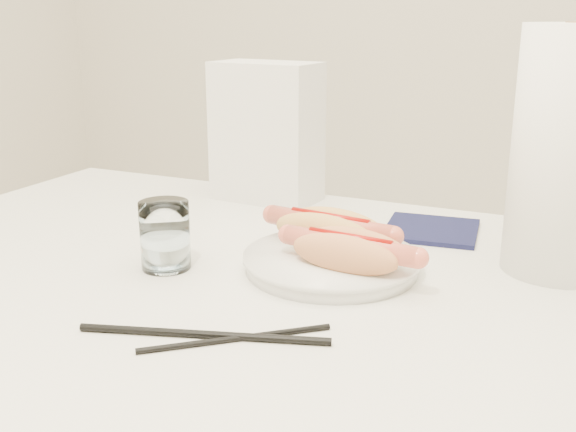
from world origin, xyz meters
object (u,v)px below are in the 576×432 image
at_px(plate, 331,264).
at_px(hotdog_left, 330,230).
at_px(hotdog_right, 350,251).
at_px(paper_towel_roll, 568,153).
at_px(napkin_box, 267,132).
at_px(water_glass, 165,235).
at_px(table, 266,326).

height_order(plate, hotdog_left, hotdog_left).
distance_m(hotdog_right, paper_towel_roll, 0.28).
xyz_separation_m(hotdog_right, napkin_box, (-0.25, 0.30, 0.08)).
bearing_deg(napkin_box, hotdog_left, -44.06).
distance_m(hotdog_right, water_glass, 0.23).
bearing_deg(plate, table, -133.05).
height_order(table, hotdog_right, hotdog_right).
bearing_deg(table, hotdog_right, 21.87).
height_order(hotdog_left, hotdog_right, hotdog_left).
bearing_deg(napkin_box, water_glass, -80.28).
distance_m(table, hotdog_left, 0.15).
xyz_separation_m(hotdog_left, paper_towel_roll, (0.27, 0.08, 0.11)).
height_order(hotdog_left, paper_towel_roll, paper_towel_roll).
bearing_deg(hotdog_right, plate, 146.17).
relative_size(table, water_glass, 14.00).
height_order(hotdog_right, napkin_box, napkin_box).
relative_size(napkin_box, paper_towel_roll, 0.78).
height_order(hotdog_right, water_glass, water_glass).
bearing_deg(napkin_box, table, -59.24).
bearing_deg(hotdog_right, paper_towel_roll, 38.90).
xyz_separation_m(table, hotdog_right, (0.09, 0.04, 0.10)).
distance_m(plate, hotdog_right, 0.05).
bearing_deg(water_glass, hotdog_right, 12.59).
bearing_deg(hotdog_left, paper_towel_roll, 24.71).
distance_m(hotdog_right, napkin_box, 0.40).
bearing_deg(hotdog_right, hotdog_left, 134.05).
xyz_separation_m(table, napkin_box, (-0.16, 0.33, 0.17)).
bearing_deg(napkin_box, plate, -45.79).
height_order(table, water_glass, water_glass).
relative_size(hotdog_left, water_glass, 2.07).
relative_size(table, paper_towel_roll, 4.05).
height_order(hotdog_left, napkin_box, napkin_box).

